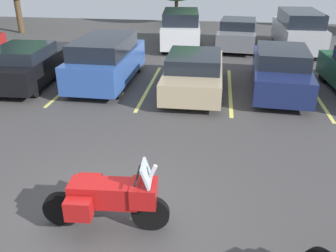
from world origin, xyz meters
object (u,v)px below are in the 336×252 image
Objects in this scene: motorcycle_touring at (109,197)px; car_far_grey at (238,33)px; car_far_white at (181,29)px; car_blue at (106,60)px; car_black at (29,64)px; car_tan at (194,72)px; car_navy at (280,70)px; car_far_silver at (298,31)px.

motorcycle_touring is 14.62m from car_far_grey.
car_far_white reaches higher than motorcycle_touring.
car_far_grey is at bearing 52.40° from car_blue.
motorcycle_touring is at bearing -89.06° from car_far_white.
car_black is 1.01× the size of car_blue.
car_tan is at bearing -104.12° from car_far_grey.
car_tan reaches higher than motorcycle_touring.
car_tan is at bearing -170.41° from car_navy.
car_far_silver is at bearing 0.65° from car_far_white.
car_blue is 0.99× the size of car_far_grey.
car_far_white is at bearing -175.43° from car_far_grey.
car_far_grey is (7.96, 6.90, -0.01)m from car_black.
car_blue is at bearing 172.64° from car_tan.
car_black reaches higher than motorcycle_touring.
car_navy is 6.61m from car_far_grey.
car_far_white is 1.00× the size of car_far_grey.
car_tan is 1.01× the size of car_far_white.
car_tan is 3.04m from car_navy.
car_navy is (9.19, 0.41, 0.01)m from car_black.
car_far_silver is at bearing 55.35° from car_tan.
car_navy reaches higher than car_tan.
car_blue reaches higher than motorcycle_touring.
car_far_silver reaches higher than motorcycle_touring.
car_navy is at bearing 9.59° from car_tan.
car_far_white reaches higher than car_far_grey.
car_blue reaches higher than car_far_grey.
car_navy reaches higher than car_far_grey.
car_far_silver is (10.92, 6.73, 0.24)m from car_black.
motorcycle_touring is at bearing -97.34° from car_tan.
car_blue is 0.99× the size of car_far_white.
car_far_white is (2.12, 6.34, 0.05)m from car_blue.
motorcycle_touring is 0.49× the size of car_far_white.
car_far_silver is at bearing 74.73° from car_navy.
car_navy is at bearing -105.27° from car_far_silver.
car_far_white reaches higher than car_tan.
car_navy is (2.99, 0.51, 0.06)m from car_tan.
motorcycle_touring is 0.49× the size of car_far_grey.
car_blue is 0.99× the size of car_tan.
car_far_white reaches higher than car_blue.
car_tan is at bearing 82.66° from motorcycle_touring.
car_blue is at bearing -127.60° from car_far_grey.
car_far_grey is (2.71, 14.36, 0.08)m from motorcycle_touring.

